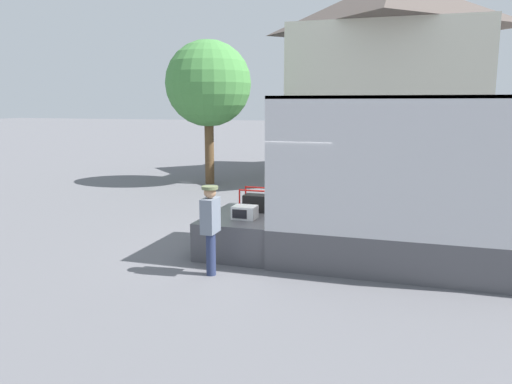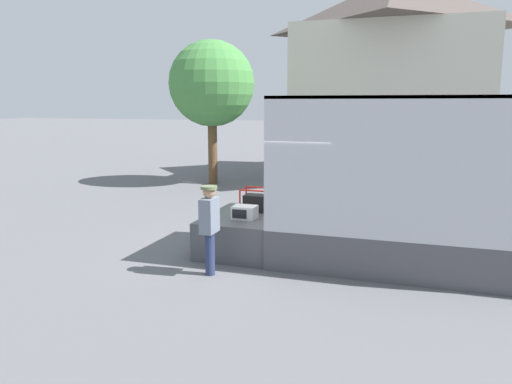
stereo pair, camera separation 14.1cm
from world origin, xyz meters
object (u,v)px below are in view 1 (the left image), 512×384
at_px(portable_generator, 258,203).
at_px(worker_person, 210,221).
at_px(street_tree, 208,84).
at_px(microwave, 245,212).
at_px(box_truck, 483,220).

relative_size(portable_generator, worker_person, 0.41).
xyz_separation_m(worker_person, street_tree, (-4.18, 10.01, 2.88)).
distance_m(microwave, worker_person, 1.41).
bearing_deg(portable_generator, box_truck, -4.80).
xyz_separation_m(portable_generator, worker_person, (-0.25, -2.16, 0.05)).
bearing_deg(box_truck, worker_person, -159.95).
xyz_separation_m(box_truck, worker_person, (-4.85, -1.77, 0.03)).
bearing_deg(street_tree, worker_person, -67.34).
bearing_deg(microwave, street_tree, 116.94).
bearing_deg(portable_generator, street_tree, 119.41).
bearing_deg(box_truck, portable_generator, 175.20).
distance_m(box_truck, street_tree, 12.57).
height_order(microwave, worker_person, worker_person).
height_order(portable_generator, street_tree, street_tree).
relative_size(microwave, street_tree, 0.09).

